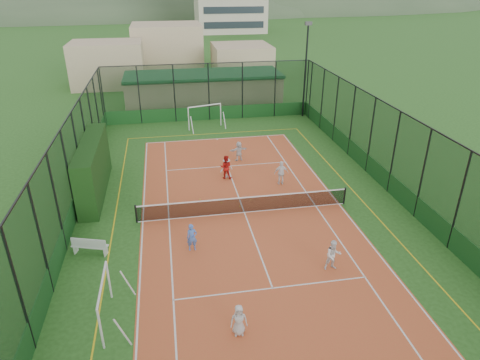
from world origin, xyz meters
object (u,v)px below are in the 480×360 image
Objects in this scene: child_near_right at (333,255)px; child_far_left at (227,168)px; white_bench at (90,245)px; coach at (226,167)px; child_near_left at (239,320)px; child_near_mid at (192,237)px; child_far_right at (281,173)px; clubhouse at (204,89)px; futsal_goal_near at (105,303)px; child_far_back at (239,151)px; futsal_goal_far at (205,117)px; floodlight_ne at (305,71)px.

child_near_right is 10.76m from child_far_left.
white_bench is 1.09× the size of coach.
child_near_right is at bearing 35.22° from child_near_left.
child_near_left is 5.73m from child_near_mid.
coach is (-3.27, 10.14, 0.05)m from child_near_right.
white_bench is 1.16× the size of child_near_right.
child_far_right is at bearing 42.62° from child_near_mid.
clubhouse is 11.13× the size of child_near_mid.
child_far_left is (7.52, 7.19, 0.20)m from white_bench.
futsal_goal_near is at bearing 40.15° from child_far_left.
futsal_goal_near reaches higher than child_far_back.
child_near_mid is 0.90× the size of child_far_right.
child_far_back is at bearing 82.79° from child_near_left.
futsal_goal_far reaches higher than child_near_mid.
child_far_back is at bearing -129.33° from floodlight_ne.
futsal_goal_far reaches higher than child_far_right.
coach reaches higher than child_near_left.
futsal_goal_near reaches higher than coach.
child_near_left is at bearing -147.68° from child_near_right.
child_far_right is at bearing 170.81° from coach.
coach is at bearing 52.38° from child_far_back.
child_near_mid is (-11.68, -19.61, -3.43)m from floodlight_ne.
clubhouse is at bearing -97.97° from child_far_back.
clubhouse is at bearing -112.64° from child_far_left.
child_far_left is (2.80, 7.70, -0.02)m from child_near_mid.
white_bench is at bearing 58.29° from coach.
child_far_right is at bearing 70.77° from child_near_left.
white_bench is 4.78m from futsal_goal_near.
child_far_right is (9.50, 10.21, -0.11)m from futsal_goal_near.
futsal_goal_near is at bearing -133.64° from child_near_mid.
child_near_right is 8.69m from child_far_right.
coach is at bearing -20.69° from child_far_right.
floodlight_ne is 0.54× the size of clubhouse.
coach reaches higher than child_near_right.
futsal_goal_far is at bearing -94.96° from clubhouse.
futsal_goal_far is at bearing 79.15° from child_near_mid.
floodlight_ne is 12.51m from child_far_back.
child_near_left is 0.87× the size of child_near_right.
futsal_goal_near is 1.98× the size of child_far_back.
child_near_mid is 11.07m from child_far_back.
clubhouse is 30.67m from child_near_left.
child_far_back reaches higher than white_bench.
clubhouse reaches higher than white_bench.
child_far_back is (4.05, 10.31, 0.01)m from child_near_mid.
coach is (-0.07, -0.13, 0.11)m from child_far_left.
child_near_right is at bearing 85.60° from child_far_left.
floodlight_ne is 23.16m from child_near_right.
child_near_mid is at bearing 48.95° from child_far_right.
futsal_goal_near is (-15.19, -23.71, -3.24)m from floodlight_ne.
futsal_goal_near is at bearing 50.40° from child_far_right.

